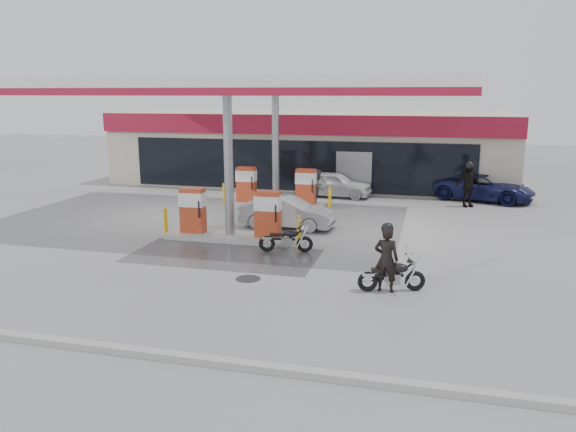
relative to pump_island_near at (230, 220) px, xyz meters
name	(u,v)px	position (x,y,z in m)	size (l,w,h in m)	color
ground	(209,254)	(0.00, -2.00, -0.71)	(90.00, 90.00, 0.00)	gray
wet_patch	(223,255)	(0.50, -2.00, -0.71)	(6.00, 3.00, 0.00)	#4C4C4F
drain_cover	(248,279)	(2.00, -4.00, -0.71)	(0.70, 0.70, 0.01)	#38383A
kerb	(77,344)	(0.00, -9.00, -0.64)	(28.00, 0.25, 0.15)	gray
store_building	(312,147)	(0.01, 13.94, 1.30)	(22.00, 8.22, 4.00)	beige
canopy	(254,88)	(0.00, 3.00, 4.56)	(16.00, 10.02, 5.51)	silver
pump_island_near	(230,220)	(0.00, 0.00, 0.00)	(5.14, 1.30, 1.78)	#9E9E99
pump_island_far	(276,191)	(0.00, 6.00, 0.00)	(5.14, 1.30, 1.78)	#9E9E99
main_motorcycle	(393,276)	(5.97, -3.99, -0.30)	(1.75, 0.77, 0.92)	black
biker_main	(386,259)	(5.79, -4.04, 0.16)	(0.63, 0.42, 1.74)	black
parked_motorcycle	(287,240)	(2.36, -1.08, -0.31)	(1.76, 0.67, 0.91)	black
sedan_white	(334,184)	(2.14, 9.20, -0.07)	(1.50, 3.74, 1.27)	silver
attendant	(318,187)	(1.76, 7.00, 0.11)	(0.80, 0.62, 1.64)	#4F4F54
hatchback_silver	(287,213)	(1.53, 2.20, -0.11)	(1.26, 3.62, 1.19)	#A8AAB0
parked_car_left	(229,172)	(-4.50, 12.00, -0.09)	(1.74, 4.29, 1.24)	black
parked_car_right	(484,187)	(9.29, 10.00, -0.07)	(2.13, 4.62, 1.28)	#151949
biker_walking	(468,186)	(8.45, 8.20, 0.26)	(1.14, 0.47, 1.94)	black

